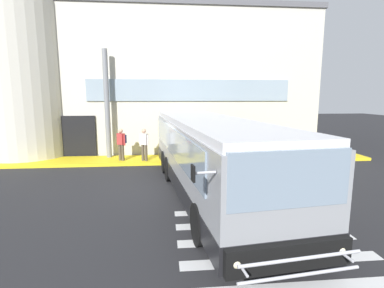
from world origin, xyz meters
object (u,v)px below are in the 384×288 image
entry_support_column (107,104)px  bus_main_foreground (210,158)px  passenger_by_doorway (144,143)px  passenger_near_column (121,142)px

entry_support_column → bus_main_foreground: bearing=-53.1°
bus_main_foreground → passenger_by_doorway: size_ratio=6.61×
bus_main_foreground → passenger_by_doorway: bearing=117.5°
passenger_near_column → entry_support_column: bearing=132.3°
passenger_near_column → passenger_by_doorway: bearing=-9.8°
entry_support_column → passenger_near_column: (0.82, -0.90, -1.92)m
entry_support_column → bus_main_foreground: 7.91m
entry_support_column → passenger_by_doorway: bearing=-28.9°
entry_support_column → passenger_by_doorway: size_ratio=3.44×
passenger_by_doorway → entry_support_column: bearing=151.1°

